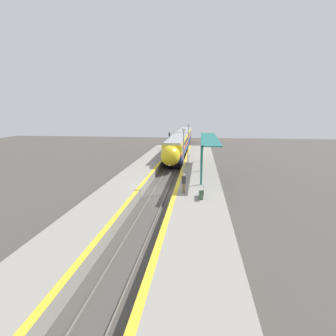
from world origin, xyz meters
TOP-DOWN VIEW (x-y plane):
  - ground_plane at (0.00, 0.00)m, footprint 120.00×120.00m
  - rail_left at (-0.72, 0.00)m, footprint 0.08×90.00m
  - rail_right at (0.72, 0.00)m, footprint 0.08×90.00m
  - train at (0.00, 29.03)m, footprint 2.81×42.57m
  - platform_right at (3.90, 0.00)m, footprint 4.58×64.00m
  - platform_left at (-3.61, 0.00)m, footprint 4.01×64.00m
  - platform_bench at (4.24, -3.87)m, footprint 0.44×1.44m
  - person_waiting at (2.59, -2.66)m, footprint 0.36×0.24m
  - railway_signal at (-2.27, 27.42)m, footprint 0.28×0.28m
  - lamppost_near at (2.31, 0.82)m, footprint 0.36×0.20m
  - lamppost_mid at (2.31, 10.95)m, footprint 0.36×0.20m
  - station_canopy at (4.74, 6.67)m, footprint 2.02×15.69m

SIDE VIEW (x-z plane):
  - ground_plane at x=0.00m, z-range 0.00..0.00m
  - rail_left at x=-0.72m, z-range 0.00..0.15m
  - rail_right at x=0.72m, z-range 0.00..0.15m
  - platform_right at x=3.90m, z-range 0.00..0.93m
  - platform_left at x=-3.61m, z-range 0.00..0.93m
  - platform_bench at x=4.24m, z-range 0.95..1.84m
  - person_waiting at x=2.59m, z-range 0.97..2.77m
  - train at x=0.00m, z-range 0.29..4.18m
  - railway_signal at x=-2.27m, z-range 0.47..4.57m
  - lamppost_near at x=2.31m, z-range 1.32..6.94m
  - lamppost_mid at x=2.31m, z-range 1.32..6.94m
  - station_canopy at x=4.74m, z-range 2.71..6.87m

